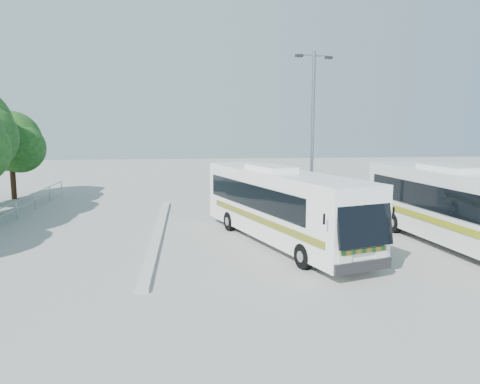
{
  "coord_description": "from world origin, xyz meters",
  "views": [
    {
      "loc": [
        -0.84,
        -19.55,
        4.98
      ],
      "look_at": [
        1.43,
        1.24,
        1.97
      ],
      "focal_mm": 35.0,
      "sensor_mm": 36.0,
      "label": 1
    }
  ],
  "objects": [
    {
      "name": "kerb_divider",
      "position": [
        -2.3,
        2.0,
        0.07
      ],
      "size": [
        0.4,
        16.0,
        0.15
      ],
      "primitive_type": "cube",
      "color": "#B2B2AD",
      "rests_on": "ground"
    },
    {
      "name": "lamppost",
      "position": [
        5.5,
        4.12,
        4.77
      ],
      "size": [
        2.08,
        0.78,
        8.65
      ],
      "rotation": [
        0.0,
        0.0,
        0.29
      ],
      "color": "gray",
      "rests_on": "ground"
    },
    {
      "name": "coach_adjacent",
      "position": [
        10.0,
        -2.16,
        1.71
      ],
      "size": [
        3.44,
        11.44,
        3.13
      ],
      "rotation": [
        0.0,
        0.0,
        0.11
      ],
      "color": "silver",
      "rests_on": "ground"
    },
    {
      "name": "tree_far_e",
      "position": [
        -12.63,
        13.3,
        3.89
      ],
      "size": [
        4.54,
        4.28,
        5.92
      ],
      "color": "#382314",
      "rests_on": "ground"
    },
    {
      "name": "railing",
      "position": [
        -10.0,
        4.0,
        0.74
      ],
      "size": [
        0.06,
        22.0,
        1.0
      ],
      "color": "gray",
      "rests_on": "ground"
    },
    {
      "name": "ground",
      "position": [
        0.0,
        0.0,
        0.0
      ],
      "size": [
        100.0,
        100.0,
        0.0
      ],
      "primitive_type": "plane",
      "color": "gray",
      "rests_on": "ground"
    },
    {
      "name": "coach_main",
      "position": [
        2.96,
        -0.49,
        1.67
      ],
      "size": [
        5.49,
        11.14,
        3.06
      ],
      "rotation": [
        0.0,
        0.0,
        0.32
      ],
      "color": "white",
      "rests_on": "ground"
    }
  ]
}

